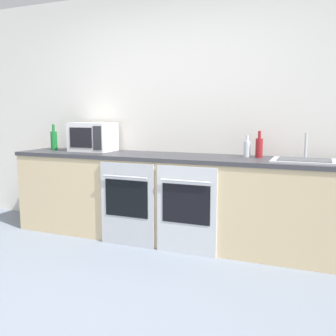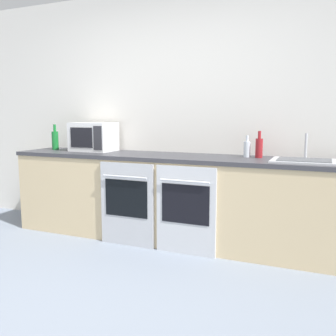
# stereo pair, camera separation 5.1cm
# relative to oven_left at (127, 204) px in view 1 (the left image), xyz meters

# --- Properties ---
(ground_plane) EXTENTS (16.00, 16.00, 0.00)m
(ground_plane) POSITION_rel_oven_left_xyz_m (0.29, -1.28, -0.42)
(ground_plane) COLOR gray
(wall_back) EXTENTS (10.00, 0.06, 2.60)m
(wall_back) POSITION_rel_oven_left_xyz_m (0.29, 0.67, 0.88)
(wall_back) COLOR silver
(wall_back) RESTS_ON ground_plane
(counter_back) EXTENTS (3.37, 0.64, 0.88)m
(counter_back) POSITION_rel_oven_left_xyz_m (0.29, 0.33, 0.02)
(counter_back) COLOR #D1B789
(counter_back) RESTS_ON ground_plane
(oven_left) EXTENTS (0.57, 0.06, 0.82)m
(oven_left) POSITION_rel_oven_left_xyz_m (0.00, 0.00, 0.00)
(oven_left) COLOR #B7BABF
(oven_left) RESTS_ON ground_plane
(oven_right) EXTENTS (0.57, 0.06, 0.82)m
(oven_right) POSITION_rel_oven_left_xyz_m (0.61, 0.00, 0.00)
(oven_right) COLOR silver
(oven_right) RESTS_ON ground_plane
(microwave) EXTENTS (0.46, 0.34, 0.32)m
(microwave) POSITION_rel_oven_left_xyz_m (-0.64, 0.41, 0.62)
(microwave) COLOR silver
(microwave) RESTS_ON counter_back
(bottle_green) EXTENTS (0.08, 0.08, 0.29)m
(bottle_green) POSITION_rel_oven_left_xyz_m (-1.15, 0.37, 0.58)
(bottle_green) COLOR #19722D
(bottle_green) RESTS_ON counter_back
(bottle_clear) EXTENTS (0.06, 0.06, 0.21)m
(bottle_clear) POSITION_rel_oven_left_xyz_m (1.07, 0.45, 0.54)
(bottle_clear) COLOR silver
(bottle_clear) RESTS_ON counter_back
(bottle_red) EXTENTS (0.07, 0.07, 0.25)m
(bottle_red) POSITION_rel_oven_left_xyz_m (1.18, 0.44, 0.56)
(bottle_red) COLOR maroon
(bottle_red) RESTS_ON counter_back
(sink) EXTENTS (0.55, 0.42, 0.24)m
(sink) POSITION_rel_oven_left_xyz_m (1.60, 0.29, 0.47)
(sink) COLOR #B7BABF
(sink) RESTS_ON counter_back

